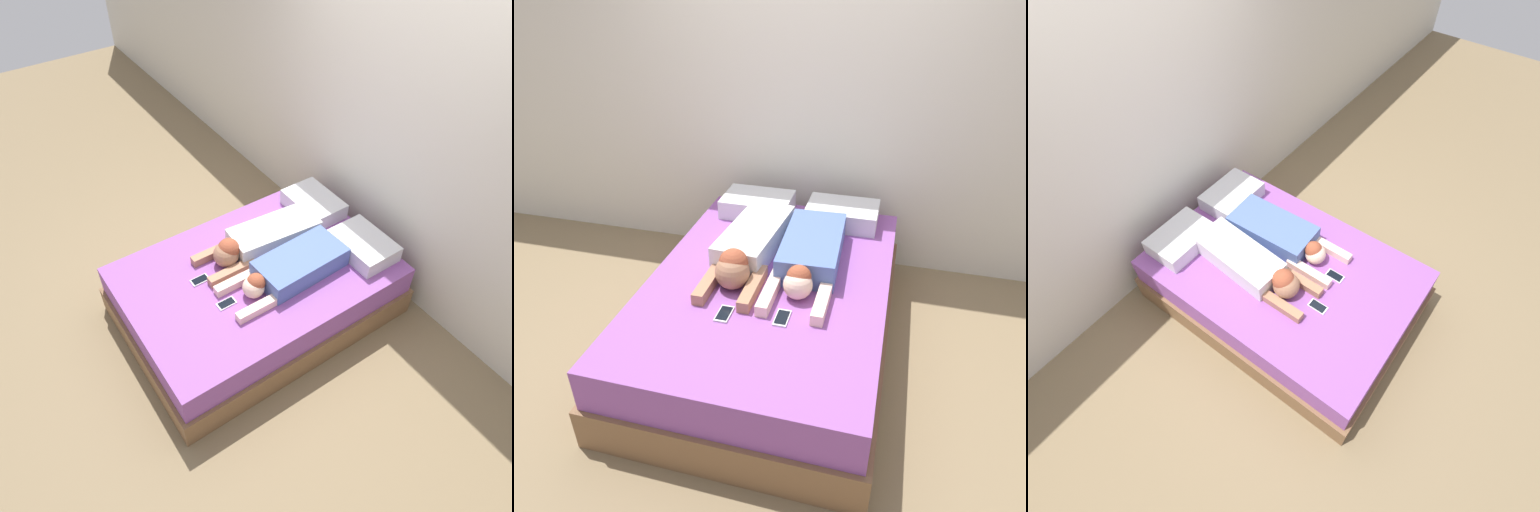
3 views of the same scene
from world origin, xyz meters
The scene contains 9 objects.
ground_plane centered at (0.00, 0.00, 0.00)m, with size 12.00×12.00×0.00m, color #7F6B4C.
wall_back centered at (0.00, 1.23, 1.30)m, with size 12.00×0.06×2.60m.
bed centered at (0.00, 0.00, 0.25)m, with size 1.50×2.16×0.51m.
pillow_head_left centered at (-0.32, 0.84, 0.58)m, with size 0.51×0.36×0.14m.
pillow_head_right centered at (0.32, 0.84, 0.58)m, with size 0.51×0.36×0.14m.
person_left centered at (-0.19, 0.16, 0.60)m, with size 0.38×1.09×0.24m.
person_right centered at (0.21, 0.18, 0.60)m, with size 0.39×1.05×0.20m.
cell_phone_left centered at (-0.15, -0.43, 0.52)m, with size 0.08×0.15×0.01m.
cell_phone_right centered at (0.17, -0.38, 0.52)m, with size 0.08×0.15×0.01m.
Camera 3 is at (-1.54, -1.15, 3.16)m, focal length 28.00 mm.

